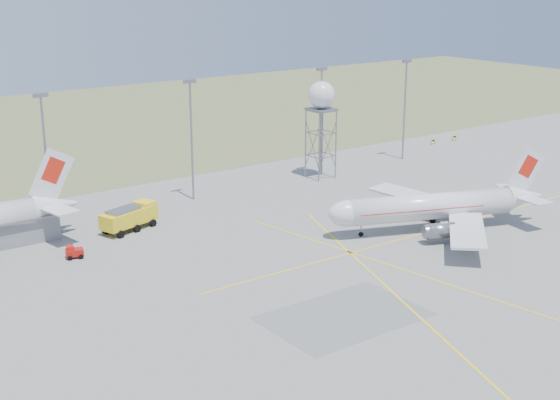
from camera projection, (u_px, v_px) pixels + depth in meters
grass_strip at (80, 126)px, 196.44m from camera, size 400.00×120.00×0.03m
mast_a at (45, 150)px, 115.95m from camera, size 2.20×0.50×20.50m
mast_b at (191, 130)px, 130.14m from camera, size 2.20×0.50×20.50m
mast_c at (321, 113)px, 146.02m from camera, size 2.20×0.50×20.50m
mast_d at (405, 101)px, 158.51m from camera, size 2.20×0.50×20.50m
taxi_sign_near at (433, 141)px, 175.16m from camera, size 1.60×0.17×1.20m
taxi_sign_far at (454, 137)px, 179.13m from camera, size 1.60×0.17×1.20m
airliner_main at (433, 207)px, 116.75m from camera, size 33.90×31.81×11.93m
radar_tower at (321, 124)px, 144.63m from camera, size 5.04×5.04×18.24m
fire_truck at (130, 218)px, 117.43m from camera, size 9.84×5.98×3.73m
baggage_tug at (74, 253)px, 106.14m from camera, size 2.63×2.35×1.80m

